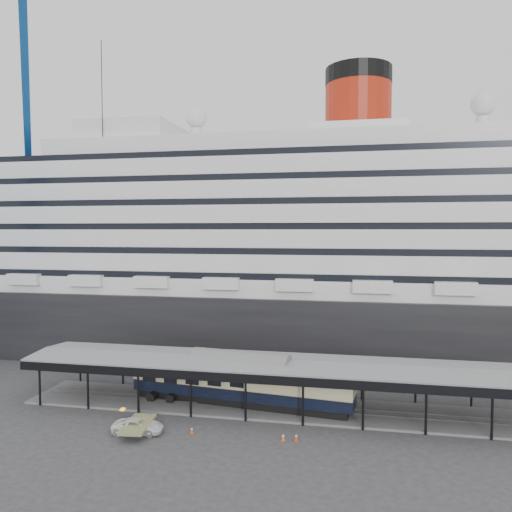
# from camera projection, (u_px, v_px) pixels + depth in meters

# --- Properties ---
(ground) EXTENTS (200.00, 200.00, 0.00)m
(ground) POSITION_uv_depth(u_px,v_px,m) (272.00, 427.00, 48.75)
(ground) COLOR #313133
(ground) RESTS_ON ground
(cruise_ship) EXTENTS (130.00, 30.00, 43.90)m
(cruise_ship) POSITION_uv_depth(u_px,v_px,m) (306.00, 236.00, 79.12)
(cruise_ship) COLOR black
(cruise_ship) RESTS_ON ground
(platform_canopy) EXTENTS (56.00, 9.18, 5.30)m
(platform_canopy) POSITION_uv_depth(u_px,v_px,m) (280.00, 387.00, 53.52)
(platform_canopy) COLOR slate
(platform_canopy) RESTS_ON ground
(port_truck) EXTENTS (5.01, 2.72, 1.33)m
(port_truck) POSITION_uv_depth(u_px,v_px,m) (138.00, 426.00, 47.20)
(port_truck) COLOR white
(port_truck) RESTS_ON ground
(pullman_carriage) EXTENTS (24.98, 6.29, 24.32)m
(pullman_carriage) POSITION_uv_depth(u_px,v_px,m) (240.00, 380.00, 54.35)
(pullman_carriage) COLOR black
(pullman_carriage) RESTS_ON ground
(traffic_cone_left) EXTENTS (0.36, 0.36, 0.65)m
(traffic_cone_left) POSITION_uv_depth(u_px,v_px,m) (192.00, 430.00, 47.18)
(traffic_cone_left) COLOR #EF4D0D
(traffic_cone_left) RESTS_ON ground
(traffic_cone_mid) EXTENTS (0.45, 0.45, 0.72)m
(traffic_cone_mid) POSITION_uv_depth(u_px,v_px,m) (296.00, 437.00, 45.52)
(traffic_cone_mid) COLOR #F6390D
(traffic_cone_mid) RESTS_ON ground
(traffic_cone_right) EXTENTS (0.45, 0.45, 0.69)m
(traffic_cone_right) POSITION_uv_depth(u_px,v_px,m) (283.00, 437.00, 45.54)
(traffic_cone_right) COLOR orange
(traffic_cone_right) RESTS_ON ground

